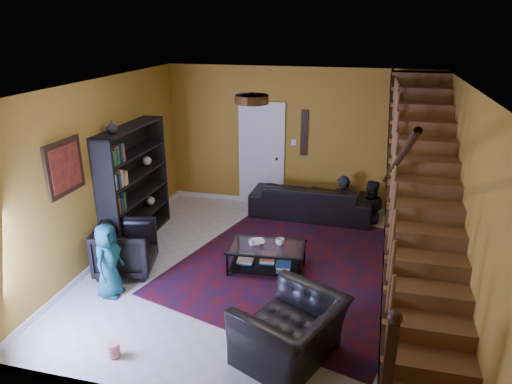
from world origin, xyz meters
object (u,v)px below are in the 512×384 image
armchair_right (290,331)px  coffee_table (267,257)px  bookshelf (135,187)px  armchair_left (126,249)px  sofa (311,200)px

armchair_right → coffee_table: 1.93m
bookshelf → armchair_right: bearing=-37.7°
armchair_left → armchair_right: 3.03m
sofa → armchair_left: size_ratio=2.75×
armchair_left → sofa: bearing=-56.0°
bookshelf → armchair_left: bearing=-71.8°
bookshelf → coffee_table: 2.59m
armchair_left → armchair_right: bearing=-130.2°
bookshelf → sofa: bookshelf is taller
bookshelf → armchair_left: 1.27m
armchair_right → coffee_table: bearing=-135.2°
sofa → armchair_right: armchair_right is taller
sofa → bookshelf: bearing=33.1°
bookshelf → coffee_table: size_ratio=1.70×
coffee_table → bookshelf: bearing=166.5°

